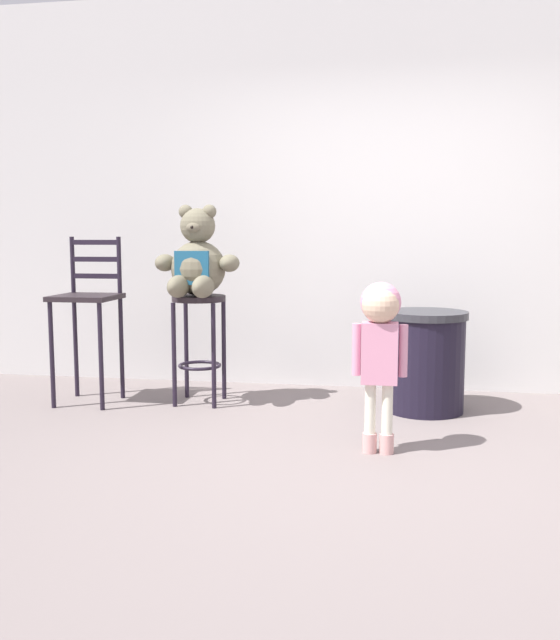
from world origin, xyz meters
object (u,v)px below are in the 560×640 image
at_px(teddy_bear, 197,262).
at_px(child_walking, 380,330).
at_px(bar_chair_empty, 88,306).
at_px(bar_stool_with_teddy, 199,327).
at_px(trash_bin, 425,361).

height_order(teddy_bear, child_walking, teddy_bear).
bearing_deg(teddy_bear, bar_chair_empty, -174.18).
distance_m(teddy_bear, child_walking, 1.62).
distance_m(bar_stool_with_teddy, child_walking, 1.61).
xyz_separation_m(bar_stool_with_teddy, bar_chair_empty, (-0.79, -0.11, 0.14)).
height_order(trash_bin, bar_chair_empty, bar_chair_empty).
bearing_deg(bar_chair_empty, teddy_bear, 5.82).
bearing_deg(teddy_bear, child_walking, -35.34).
xyz_separation_m(child_walking, bar_chair_empty, (-2.08, 0.84, 0.01)).
height_order(bar_stool_with_teddy, bar_chair_empty, bar_chair_empty).
distance_m(teddy_bear, bar_chair_empty, 0.85).
height_order(bar_stool_with_teddy, teddy_bear, teddy_bear).
height_order(teddy_bear, trash_bin, teddy_bear).
relative_size(bar_stool_with_teddy, trash_bin, 1.13).
height_order(child_walking, bar_chair_empty, bar_chair_empty).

